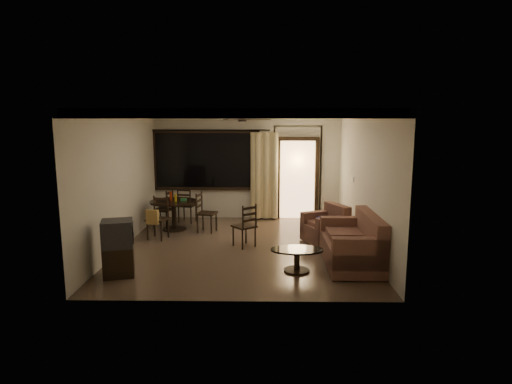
{
  "coord_description": "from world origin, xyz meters",
  "views": [
    {
      "loc": [
        0.41,
        -8.69,
        2.64
      ],
      "look_at": [
        0.27,
        0.2,
        1.14
      ],
      "focal_mm": 30.0,
      "sensor_mm": 36.0,
      "label": 1
    }
  ],
  "objects_px": {
    "dining_chair_north": "(187,212)",
    "sofa": "(354,245)",
    "dining_chair_west": "(164,216)",
    "tv_cabinet": "(118,248)",
    "dining_chair_south": "(158,226)",
    "side_chair": "(245,234)",
    "dining_chair_east": "(206,220)",
    "armchair": "(327,227)",
    "coffee_table": "(297,256)",
    "dining_table": "(174,207)"
  },
  "relations": [
    {
      "from": "dining_chair_west",
      "to": "coffee_table",
      "type": "xyz_separation_m",
      "value": [
        3.06,
        -3.08,
        -0.01
      ]
    },
    {
      "from": "coffee_table",
      "to": "dining_chair_south",
      "type": "bearing_deg",
      "value": 145.34
    },
    {
      "from": "dining_chair_west",
      "to": "armchair",
      "type": "bearing_deg",
      "value": 85.88
    },
    {
      "from": "dining_table",
      "to": "armchair",
      "type": "relative_size",
      "value": 1.08
    },
    {
      "from": "dining_chair_east",
      "to": "armchair",
      "type": "relative_size",
      "value": 0.9
    },
    {
      "from": "dining_chair_north",
      "to": "side_chair",
      "type": "xyz_separation_m",
      "value": [
        1.59,
        -2.17,
        -0.01
      ]
    },
    {
      "from": "dining_chair_west",
      "to": "armchair",
      "type": "height_order",
      "value": "dining_chair_west"
    },
    {
      "from": "dining_chair_north",
      "to": "sofa",
      "type": "distance_m",
      "value": 4.92
    },
    {
      "from": "dining_table",
      "to": "armchair",
      "type": "bearing_deg",
      "value": -16.2
    },
    {
      "from": "dining_chair_east",
      "to": "dining_chair_north",
      "type": "distance_m",
      "value": 1.15
    },
    {
      "from": "dining_chair_east",
      "to": "side_chair",
      "type": "distance_m",
      "value": 1.54
    },
    {
      "from": "tv_cabinet",
      "to": "armchair",
      "type": "height_order",
      "value": "tv_cabinet"
    },
    {
      "from": "armchair",
      "to": "side_chair",
      "type": "relative_size",
      "value": 1.14
    },
    {
      "from": "dining_table",
      "to": "dining_chair_west",
      "type": "xyz_separation_m",
      "value": [
        -0.3,
        0.2,
        -0.28
      ]
    },
    {
      "from": "dining_chair_north",
      "to": "side_chair",
      "type": "bearing_deg",
      "value": 139.82
    },
    {
      "from": "armchair",
      "to": "coffee_table",
      "type": "xyz_separation_m",
      "value": [
        -0.8,
        -1.85,
        -0.06
      ]
    },
    {
      "from": "armchair",
      "to": "dining_chair_east",
      "type": "bearing_deg",
      "value": 139.3
    },
    {
      "from": "dining_chair_east",
      "to": "sofa",
      "type": "xyz_separation_m",
      "value": [
        3.03,
        -2.33,
        0.09
      ]
    },
    {
      "from": "dining_chair_east",
      "to": "coffee_table",
      "type": "height_order",
      "value": "dining_chair_east"
    },
    {
      "from": "dining_chair_north",
      "to": "coffee_table",
      "type": "height_order",
      "value": "dining_chair_north"
    },
    {
      "from": "sofa",
      "to": "coffee_table",
      "type": "distance_m",
      "value": 1.14
    },
    {
      "from": "dining_chair_east",
      "to": "side_chair",
      "type": "relative_size",
      "value": 1.02
    },
    {
      "from": "tv_cabinet",
      "to": "coffee_table",
      "type": "height_order",
      "value": "tv_cabinet"
    },
    {
      "from": "side_chair",
      "to": "sofa",
      "type": "bearing_deg",
      "value": 113.14
    },
    {
      "from": "sofa",
      "to": "side_chair",
      "type": "distance_m",
      "value": 2.35
    },
    {
      "from": "sofa",
      "to": "armchair",
      "type": "bearing_deg",
      "value": 101.18
    },
    {
      "from": "dining_chair_west",
      "to": "side_chair",
      "type": "height_order",
      "value": "dining_chair_west"
    },
    {
      "from": "dining_chair_south",
      "to": "armchair",
      "type": "relative_size",
      "value": 0.9
    },
    {
      "from": "dining_table",
      "to": "tv_cabinet",
      "type": "relative_size",
      "value": 1.17
    },
    {
      "from": "sofa",
      "to": "armchair",
      "type": "distance_m",
      "value": 1.52
    },
    {
      "from": "armchair",
      "to": "coffee_table",
      "type": "bearing_deg",
      "value": -137.13
    },
    {
      "from": "dining_chair_east",
      "to": "side_chair",
      "type": "bearing_deg",
      "value": -127.9
    },
    {
      "from": "tv_cabinet",
      "to": "sofa",
      "type": "xyz_separation_m",
      "value": [
        4.15,
        0.61,
        -0.12
      ]
    },
    {
      "from": "dining_chair_south",
      "to": "tv_cabinet",
      "type": "height_order",
      "value": "tv_cabinet"
    },
    {
      "from": "dining_chair_west",
      "to": "dining_chair_south",
      "type": "bearing_deg",
      "value": 19.0
    },
    {
      "from": "side_chair",
      "to": "dining_chair_west",
      "type": "bearing_deg",
      "value": -75.96
    },
    {
      "from": "dining_chair_south",
      "to": "side_chair",
      "type": "height_order",
      "value": "dining_chair_south"
    },
    {
      "from": "sofa",
      "to": "armchair",
      "type": "relative_size",
      "value": 1.66
    },
    {
      "from": "sofa",
      "to": "side_chair",
      "type": "xyz_separation_m",
      "value": [
        -2.06,
        1.12,
        -0.1
      ]
    },
    {
      "from": "dining_chair_west",
      "to": "sofa",
      "type": "relative_size",
      "value": 0.54
    },
    {
      "from": "armchair",
      "to": "dining_table",
      "type": "bearing_deg",
      "value": 140.05
    },
    {
      "from": "dining_chair_north",
      "to": "tv_cabinet",
      "type": "bearing_deg",
      "value": 96.32
    },
    {
      "from": "dining_chair_south",
      "to": "coffee_table",
      "type": "bearing_deg",
      "value": -21.12
    },
    {
      "from": "sofa",
      "to": "coffee_table",
      "type": "bearing_deg",
      "value": -161.3
    },
    {
      "from": "dining_chair_north",
      "to": "dining_chair_south",
      "type": "bearing_deg",
      "value": 90.0
    },
    {
      "from": "dining_chair_west",
      "to": "tv_cabinet",
      "type": "xyz_separation_m",
      "value": [
        -0.01,
        -3.33,
        0.21
      ]
    },
    {
      "from": "armchair",
      "to": "sofa",
      "type": "bearing_deg",
      "value": -103.07
    },
    {
      "from": "dining_chair_east",
      "to": "tv_cabinet",
      "type": "xyz_separation_m",
      "value": [
        -1.12,
        -2.93,
        0.21
      ]
    },
    {
      "from": "dining_table",
      "to": "side_chair",
      "type": "height_order",
      "value": "dining_table"
    },
    {
      "from": "armchair",
      "to": "dining_chair_north",
      "type": "bearing_deg",
      "value": 128.21
    }
  ]
}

